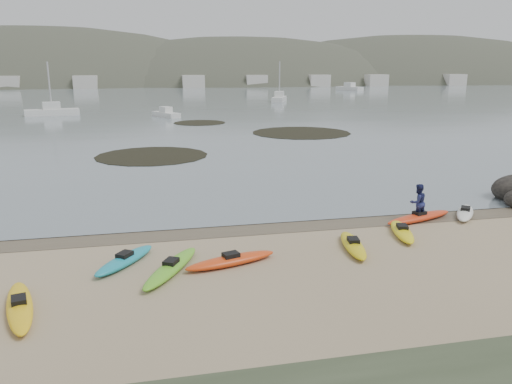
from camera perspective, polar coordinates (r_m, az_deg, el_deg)
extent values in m
plane|color=tan|center=(22.15, 0.00, -3.76)|extent=(600.00, 600.00, 0.00)
plane|color=brown|center=(21.87, 0.17, -3.99)|extent=(60.00, 60.00, 0.00)
plane|color=slate|center=(320.71, -11.61, 12.69)|extent=(1200.00, 1200.00, 0.00)
ellipsoid|color=#64C126|center=(17.42, -9.66, -8.50)|extent=(2.44, 3.74, 0.34)
ellipsoid|color=yellow|center=(19.56, 11.03, -5.99)|extent=(1.21, 3.16, 0.34)
ellipsoid|color=teal|center=(18.39, -14.75, -7.53)|extent=(2.37, 2.98, 0.34)
ellipsoid|color=#DF4113|center=(17.78, -2.88, -7.82)|extent=(3.51, 1.66, 0.34)
ellipsoid|color=yellow|center=(16.08, -25.40, -11.75)|extent=(1.56, 3.66, 0.34)
ellipsoid|color=red|center=(23.82, 18.14, -2.77)|extent=(3.89, 1.87, 0.34)
ellipsoid|color=white|center=(25.30, 22.79, -2.21)|extent=(2.33, 2.72, 0.34)
ellipsoid|color=yellow|center=(21.62, 16.34, -4.35)|extent=(1.47, 3.07, 0.34)
imported|color=navy|center=(23.67, 18.01, -1.14)|extent=(0.94, 0.79, 1.71)
cylinder|color=black|center=(39.81, -11.82, 4.05)|extent=(8.67, 8.67, 0.04)
cylinder|color=black|center=(52.89, 5.18, 6.75)|extent=(10.31, 10.31, 0.04)
cylinder|color=black|center=(62.46, -6.47, 7.85)|extent=(6.37, 6.37, 0.04)
cube|color=silver|center=(77.33, -22.28, 8.46)|extent=(7.53, 3.75, 1.02)
cube|color=silver|center=(70.47, -10.25, 8.72)|extent=(3.84, 5.47, 0.75)
cube|color=silver|center=(100.60, 2.68, 10.59)|extent=(4.78, 7.80, 1.06)
cube|color=silver|center=(149.06, 10.64, 11.57)|extent=(5.63, 9.08, 1.23)
ellipsoid|color=#384235|center=(220.79, -22.78, 6.64)|extent=(220.00, 120.00, 80.00)
ellipsoid|color=#384235|center=(215.40, -1.52, 8.29)|extent=(200.00, 110.00, 68.00)
ellipsoid|color=#384235|center=(254.40, 17.41, 8.15)|extent=(230.00, 130.00, 76.00)
cube|color=beige|center=(169.88, -25.41, 11.23)|extent=(7.00, 5.00, 4.00)
cube|color=beige|center=(166.23, -17.17, 11.91)|extent=(7.00, 5.00, 4.00)
cube|color=beige|center=(166.00, -8.71, 12.37)|extent=(7.00, 5.00, 4.00)
cube|color=beige|center=(169.21, -0.38, 12.56)|extent=(7.00, 5.00, 4.00)
cube|color=beige|center=(175.67, 7.49, 12.50)|extent=(7.00, 5.00, 4.00)
cube|color=beige|center=(185.05, 14.68, 12.25)|extent=(7.00, 5.00, 4.00)
cube|color=beige|center=(196.91, 21.08, 11.87)|extent=(7.00, 5.00, 4.00)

